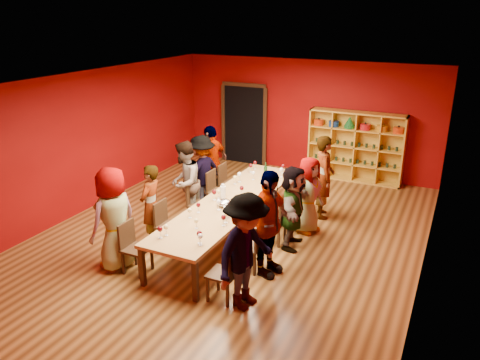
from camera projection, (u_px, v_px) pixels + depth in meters
name	position (u px, v px, depth m)	size (l,w,h in m)	color
room_shell	(231.00, 164.00, 8.68)	(7.10, 9.10, 3.04)	#583717
tasting_table	(231.00, 203.00, 8.95)	(1.10, 4.50, 0.75)	#A57C44
doorway	(245.00, 124.00, 13.29)	(1.40, 0.17, 2.30)	black
shelving_unit	(356.00, 143.00, 11.94)	(2.40, 0.40, 1.80)	gold
chair_person_left_0	(133.00, 244.00, 7.82)	(0.42, 0.42, 0.89)	black
person_left_0	(114.00, 219.00, 7.82)	(0.88, 0.48, 1.80)	#608FC7
chair_person_left_1	(166.00, 222.00, 8.65)	(0.42, 0.42, 0.89)	black
person_left_1	(151.00, 205.00, 8.68)	(0.57, 0.41, 1.55)	#141939
chair_person_left_2	(197.00, 201.00, 9.59)	(0.42, 0.42, 0.89)	black
person_left_2	(185.00, 182.00, 9.57)	(0.84, 0.46, 1.72)	#527CA9
chair_person_left_3	(216.00, 188.00, 10.28)	(0.42, 0.42, 0.89)	black
person_left_3	(202.00, 172.00, 10.30)	(1.07, 0.44, 1.65)	#D69094
chair_person_left_4	(227.00, 181.00, 10.73)	(0.42, 0.42, 0.89)	black
person_left_4	(212.00, 163.00, 10.76)	(1.03, 0.47, 1.75)	#515157
chair_person_right_0	(227.00, 271.00, 7.02)	(0.42, 0.42, 0.89)	black
person_right_0	(246.00, 252.00, 6.75)	(1.16, 0.48, 1.80)	#5E81C2
chair_person_right_1	(254.00, 244.00, 7.84)	(0.42, 0.42, 0.89)	black
person_right_1	(268.00, 224.00, 7.60)	(1.07, 0.49, 1.83)	#517AA6
chair_person_right_2	(278.00, 219.00, 8.77)	(0.42, 0.42, 0.89)	black
person_right_2	(293.00, 207.00, 8.55)	(1.47, 0.42, 1.58)	#131936
chair_person_right_3	(291.00, 205.00, 9.39)	(0.42, 0.42, 0.89)	black
person_right_3	(308.00, 195.00, 9.16)	(0.76, 0.41, 1.55)	silver
chair_person_right_4	(304.00, 191.00, 10.11)	(0.42, 0.42, 0.89)	black
person_right_4	(324.00, 177.00, 9.80)	(0.65, 0.47, 1.78)	silver
wine_glass_0	(266.00, 179.00, 9.64)	(0.08, 0.08, 0.20)	white
wine_glass_1	(244.00, 200.00, 8.59)	(0.09, 0.09, 0.22)	white
wine_glass_2	(253.00, 173.00, 10.01)	(0.08, 0.08, 0.20)	white
wine_glass_3	(265.00, 184.00, 9.41)	(0.07, 0.07, 0.18)	white
wine_glass_4	(200.00, 237.00, 7.20)	(0.08, 0.08, 0.20)	white
wine_glass_5	(251.00, 166.00, 10.47)	(0.08, 0.08, 0.20)	white
wine_glass_6	(283.00, 167.00, 10.42)	(0.08, 0.08, 0.21)	white
wine_glass_7	(226.00, 215.00, 7.97)	(0.08, 0.08, 0.21)	white
wine_glass_8	(199.00, 234.00, 7.25)	(0.09, 0.09, 0.22)	white
wine_glass_9	(198.00, 205.00, 8.38)	(0.08, 0.08, 0.19)	white
wine_glass_10	(166.00, 228.00, 7.52)	(0.08, 0.08, 0.20)	white
wine_glass_11	(239.00, 175.00, 9.86)	(0.09, 0.09, 0.22)	white
wine_glass_12	(219.00, 192.00, 9.02)	(0.07, 0.07, 0.18)	white
wine_glass_13	(196.00, 221.00, 7.77)	(0.07, 0.07, 0.18)	white
wine_glass_14	(255.00, 163.00, 10.68)	(0.08, 0.08, 0.20)	white
wine_glass_15	(248.00, 196.00, 8.85)	(0.07, 0.07, 0.18)	white
wine_glass_16	(219.00, 202.00, 8.48)	(0.09, 0.09, 0.21)	white
wine_glass_17	(214.00, 193.00, 8.93)	(0.09, 0.09, 0.21)	white
wine_glass_18	(190.00, 211.00, 8.16)	(0.08, 0.08, 0.19)	white
wine_glass_19	(235.00, 178.00, 9.75)	(0.08, 0.08, 0.19)	white
wine_glass_20	(160.00, 230.00, 7.43)	(0.08, 0.08, 0.21)	white
wine_glass_21	(223.00, 218.00, 7.86)	(0.08, 0.08, 0.20)	white
wine_glass_22	(281.00, 170.00, 10.16)	(0.09, 0.09, 0.22)	white
wine_glass_23	(242.00, 189.00, 9.14)	(0.08, 0.08, 0.21)	white
spittoon_bowl	(224.00, 203.00, 8.69)	(0.27, 0.27, 0.15)	#B3B5BA
carafe_a	(223.00, 192.00, 9.05)	(0.12, 0.12, 0.28)	white
carafe_b	(226.00, 212.00, 8.15)	(0.13, 0.13, 0.27)	white
wine_bottle	(265.00, 171.00, 10.21)	(0.08, 0.08, 0.32)	#123316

